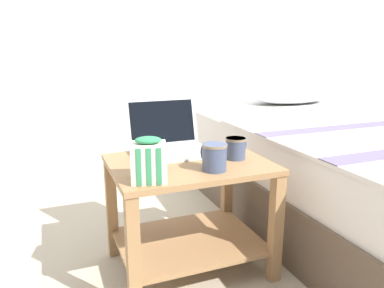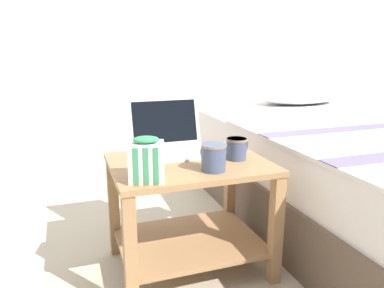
% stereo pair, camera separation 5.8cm
% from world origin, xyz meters
% --- Properties ---
extents(ground_plane, '(8.00, 8.00, 0.00)m').
position_xyz_m(ground_plane, '(0.00, 0.00, 0.00)').
color(ground_plane, tan).
extents(back_wall, '(8.00, 0.05, 2.50)m').
position_xyz_m(back_wall, '(0.00, 1.62, 1.25)').
color(back_wall, silver).
rests_on(back_wall, ground_plane).
extents(bed, '(1.65, 2.05, 0.64)m').
position_xyz_m(bed, '(1.20, 0.26, 0.26)').
color(bed, brown).
rests_on(bed, ground_plane).
extents(bedside_table, '(0.62, 0.48, 0.47)m').
position_xyz_m(bedside_table, '(0.00, 0.00, 0.30)').
color(bedside_table, '#997047').
rests_on(bedside_table, ground_plane).
extents(laptop, '(0.32, 0.27, 0.22)m').
position_xyz_m(laptop, '(-0.03, 0.15, 0.51)').
color(laptop, '#B7BABC').
rests_on(laptop, bedside_table).
extents(mug_front_left, '(0.11, 0.08, 0.09)m').
position_xyz_m(mug_front_left, '(0.19, -0.03, 0.52)').
color(mug_front_left, '#3F4C6B').
rests_on(mug_front_left, bedside_table).
extents(mug_front_right, '(0.09, 0.14, 0.10)m').
position_xyz_m(mug_front_right, '(0.05, -0.14, 0.52)').
color(mug_front_right, '#3F4C6B').
rests_on(mug_front_right, bedside_table).
extents(snack_bag, '(0.14, 0.13, 0.15)m').
position_xyz_m(snack_bag, '(-0.20, -0.16, 0.54)').
color(snack_bag, silver).
rests_on(snack_bag, bedside_table).
extents(cell_phone, '(0.13, 0.16, 0.01)m').
position_xyz_m(cell_phone, '(0.22, 0.13, 0.47)').
color(cell_phone, '#B7BABC').
rests_on(cell_phone, bedside_table).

